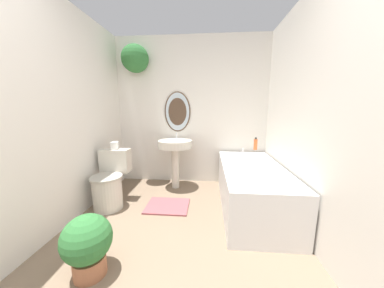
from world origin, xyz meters
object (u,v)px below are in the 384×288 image
at_px(bathtub, 251,186).
at_px(toilet_paper_roll, 114,146).
at_px(potted_plant, 87,243).
at_px(toilet, 110,183).
at_px(pedestal_sink, 175,150).
at_px(shampoo_bottle, 256,144).

bearing_deg(bathtub, toilet_paper_roll, 177.40).
distance_m(bathtub, potted_plant, 1.85).
distance_m(toilet, toilet_paper_roll, 0.49).
bearing_deg(pedestal_sink, bathtub, -27.23).
bearing_deg(pedestal_sink, potted_plant, -102.30).
distance_m(bathtub, shampoo_bottle, 0.78).
bearing_deg(pedestal_sink, shampoo_bottle, 3.56).
bearing_deg(potted_plant, shampoo_bottle, 47.83).
bearing_deg(toilet_paper_roll, potted_plant, -73.28).
height_order(toilet, bathtub, toilet).
bearing_deg(bathtub, potted_plant, -141.29).
height_order(toilet, potted_plant, toilet).
height_order(pedestal_sink, shampoo_bottle, pedestal_sink).
bearing_deg(toilet, shampoo_bottle, 20.31).
bearing_deg(potted_plant, toilet, 109.55).
xyz_separation_m(shampoo_bottle, potted_plant, (-1.62, -1.79, -0.45)).
bearing_deg(toilet_paper_roll, pedestal_sink, 32.17).
bearing_deg(toilet, pedestal_sink, 41.51).
bearing_deg(toilet, bathtub, 3.40).
height_order(pedestal_sink, bathtub, pedestal_sink).
bearing_deg(bathtub, pedestal_sink, 152.77).
bearing_deg(shampoo_bottle, bathtub, -105.43).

